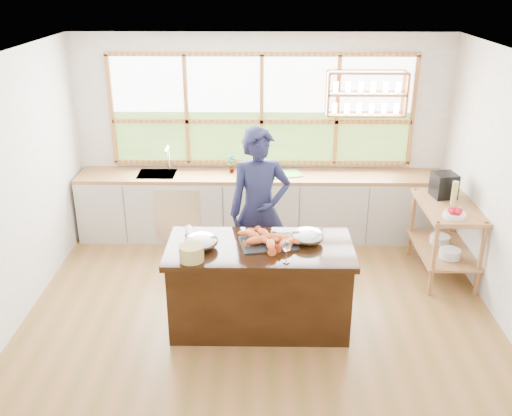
{
  "coord_description": "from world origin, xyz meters",
  "views": [
    {
      "loc": [
        0.04,
        -5.25,
        3.42
      ],
      "look_at": [
        -0.04,
        0.15,
        1.16
      ],
      "focal_mm": 40.0,
      "sensor_mm": 36.0,
      "label": 1
    }
  ],
  "objects_px": {
    "espresso_machine": "(444,185)",
    "wicker_basket": "(191,253)",
    "island": "(260,285)",
    "cook": "(259,211)"
  },
  "relations": [
    {
      "from": "island",
      "to": "espresso_machine",
      "type": "distance_m",
      "value": 2.65
    },
    {
      "from": "island",
      "to": "cook",
      "type": "bearing_deg",
      "value": 90.84
    },
    {
      "from": "island",
      "to": "wicker_basket",
      "type": "height_order",
      "value": "wicker_basket"
    },
    {
      "from": "cook",
      "to": "wicker_basket",
      "type": "distance_m",
      "value": 1.25
    },
    {
      "from": "espresso_machine",
      "to": "wicker_basket",
      "type": "bearing_deg",
      "value": -158.28
    },
    {
      "from": "espresso_machine",
      "to": "wicker_basket",
      "type": "height_order",
      "value": "espresso_machine"
    },
    {
      "from": "wicker_basket",
      "to": "espresso_machine",
      "type": "bearing_deg",
      "value": 30.65
    },
    {
      "from": "island",
      "to": "espresso_machine",
      "type": "height_order",
      "value": "espresso_machine"
    },
    {
      "from": "island",
      "to": "cook",
      "type": "height_order",
      "value": "cook"
    },
    {
      "from": "island",
      "to": "cook",
      "type": "xyz_separation_m",
      "value": [
        -0.01,
        0.78,
        0.49
      ]
    }
  ]
}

